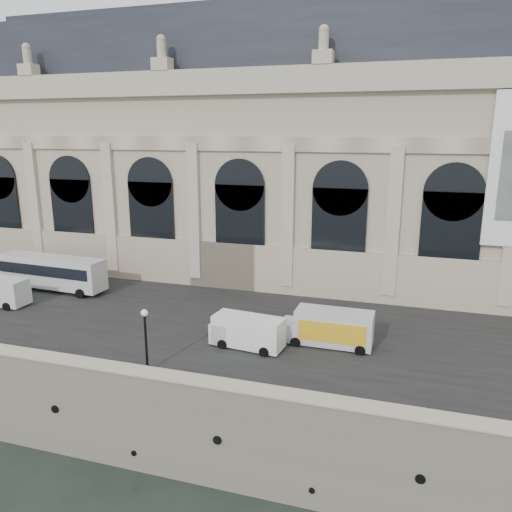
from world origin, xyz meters
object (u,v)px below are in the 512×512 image
at_px(box_truck, 329,328).
at_px(van_c, 244,331).
at_px(lamp_left, 146,341).
at_px(bus_left, 51,272).

bearing_deg(box_truck, van_c, -160.10).
xyz_separation_m(van_c, lamp_left, (-5.08, -5.94, 1.00)).
bearing_deg(lamp_left, bus_left, 144.24).
bearing_deg(van_c, lamp_left, -130.52).
bearing_deg(lamp_left, box_truck, 36.05).
height_order(bus_left, van_c, bus_left).
bearing_deg(box_truck, bus_left, 169.98).
bearing_deg(bus_left, lamp_left, -35.76).
xyz_separation_m(bus_left, box_truck, (29.87, -5.28, -0.58)).
bearing_deg(bus_left, van_c, -17.53).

